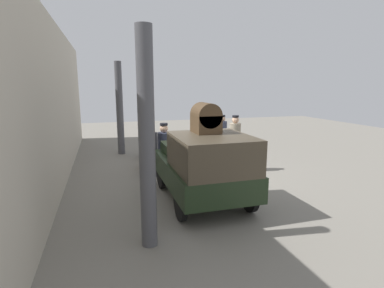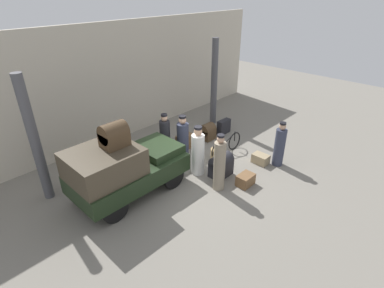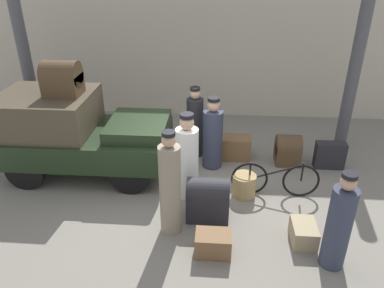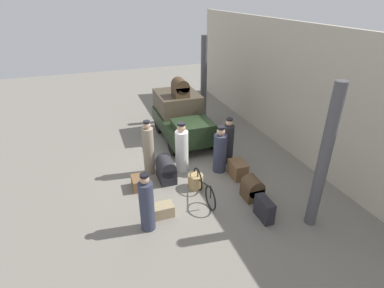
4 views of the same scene
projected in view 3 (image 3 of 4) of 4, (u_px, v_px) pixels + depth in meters
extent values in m
plane|color=gray|center=(181.00, 190.00, 7.47)|extent=(30.00, 30.00, 0.00)
cube|color=beige|center=(195.00, 35.00, 10.06)|extent=(16.00, 0.15, 4.50)
cylinder|color=#4C4C51|center=(27.00, 65.00, 8.84)|extent=(0.28, 0.28, 3.74)
cylinder|color=#4C4C51|center=(354.00, 72.00, 8.34)|extent=(0.28, 0.28, 3.74)
cylinder|color=black|center=(145.00, 140.00, 8.64)|extent=(0.77, 0.12, 0.77)
cylinder|color=black|center=(130.00, 176.00, 7.22)|extent=(0.77, 0.12, 0.77)
cylinder|color=black|center=(57.00, 137.00, 8.78)|extent=(0.77, 0.12, 0.77)
cylinder|color=black|center=(25.00, 172.00, 7.36)|extent=(0.77, 0.12, 0.77)
cube|color=black|center=(88.00, 142.00, 7.86)|extent=(3.39, 1.76, 0.56)
cube|color=#473D2D|center=(47.00, 112.00, 7.61)|extent=(1.87, 1.61, 0.76)
cube|color=black|center=(138.00, 126.00, 7.61)|extent=(1.19, 1.37, 0.25)
torus|color=black|center=(301.00, 181.00, 7.14)|extent=(0.70, 0.04, 0.70)
torus|color=black|center=(249.00, 179.00, 7.20)|extent=(0.70, 0.04, 0.70)
cylinder|color=black|center=(276.00, 172.00, 7.09)|extent=(0.99, 0.04, 0.38)
cylinder|color=black|center=(250.00, 171.00, 7.12)|extent=(0.04, 0.04, 0.36)
cylinder|color=black|center=(302.00, 172.00, 7.05)|extent=(0.04, 0.04, 0.40)
cylinder|color=tan|center=(244.00, 185.00, 7.24)|extent=(0.46, 0.46, 0.44)
cylinder|color=gray|center=(170.00, 190.00, 6.06)|extent=(0.36, 0.36, 1.60)
sphere|color=tan|center=(169.00, 140.00, 5.65)|extent=(0.22, 0.22, 0.22)
cylinder|color=black|center=(168.00, 134.00, 5.60)|extent=(0.21, 0.21, 0.06)
cylinder|color=#33384C|center=(213.00, 139.00, 8.05)|extent=(0.43, 0.43, 1.30)
sphere|color=tan|center=(214.00, 105.00, 7.69)|extent=(0.26, 0.26, 0.26)
cylinder|color=black|center=(214.00, 99.00, 7.63)|extent=(0.25, 0.25, 0.07)
cylinder|color=white|center=(187.00, 163.00, 7.03)|extent=(0.43, 0.43, 1.41)
sphere|color=tan|center=(187.00, 123.00, 6.64)|extent=(0.26, 0.26, 0.26)
cylinder|color=black|center=(187.00, 116.00, 6.58)|extent=(0.25, 0.25, 0.07)
cylinder|color=#33384C|center=(338.00, 228.00, 5.42)|extent=(0.36, 0.36, 1.35)
sphere|color=tan|center=(348.00, 183.00, 5.06)|extent=(0.23, 0.23, 0.23)
cylinder|color=black|center=(350.00, 175.00, 5.00)|extent=(0.21, 0.21, 0.06)
cylinder|color=#232328|center=(195.00, 128.00, 8.49)|extent=(0.38, 0.38, 1.38)
sphere|color=tan|center=(195.00, 94.00, 8.12)|extent=(0.23, 0.23, 0.23)
cylinder|color=black|center=(195.00, 89.00, 8.06)|extent=(0.22, 0.22, 0.06)
cube|color=#4C3823|center=(287.00, 154.00, 8.38)|extent=(0.54, 0.51, 0.42)
cylinder|color=#4C3823|center=(288.00, 146.00, 8.29)|extent=(0.54, 0.51, 0.51)
cube|color=brown|center=(236.00, 148.00, 8.55)|extent=(0.66, 0.44, 0.53)
cube|color=#232328|center=(330.00, 155.00, 8.15)|extent=(0.64, 0.26, 0.60)
cube|color=brown|center=(213.00, 243.00, 5.85)|extent=(0.56, 0.40, 0.36)
cube|color=#232328|center=(208.00, 204.00, 6.62)|extent=(0.74, 0.50, 0.53)
cylinder|color=#232328|center=(208.00, 192.00, 6.50)|extent=(0.74, 0.50, 0.50)
cube|color=#9E8966|center=(303.00, 233.00, 6.09)|extent=(0.39, 0.55, 0.33)
cube|color=#4C3823|center=(63.00, 85.00, 7.32)|extent=(0.69, 0.55, 0.41)
cylinder|color=#4C3823|center=(61.00, 75.00, 7.22)|extent=(0.69, 0.55, 0.55)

